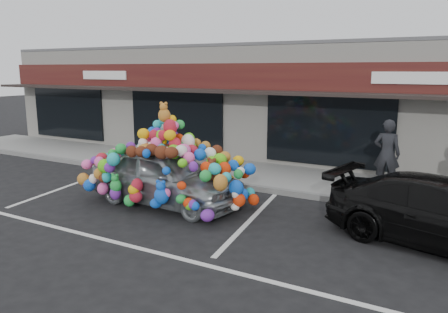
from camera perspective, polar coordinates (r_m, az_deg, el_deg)
The scene contains 10 objects.
ground at distance 11.40m, azimuth -9.82°, elevation -6.17°, with size 90.00×90.00×0.00m, color black.
shop_building at distance 18.25m, azimuth 6.97°, elevation 7.39°, with size 24.00×7.20×4.31m.
sidewalk at distance 14.58m, azimuth 0.09°, elevation -1.83°, with size 26.00×3.00×0.15m, color gray.
kerb at distance 13.33m, azimuth -3.06°, elevation -3.11°, with size 26.00×0.18×0.16m, color slate.
parking_stripe_left at distance 13.71m, azimuth -19.77°, elevation -3.67°, with size 0.12×4.40×0.01m, color silver.
parking_stripe_mid at distance 10.12m, azimuth 3.47°, elevation -8.27°, with size 0.12×4.40×0.01m, color silver.
lane_line at distance 8.54m, azimuth -9.07°, elevation -12.23°, with size 14.00×0.12×0.01m, color silver.
toy_car at distance 11.14m, azimuth -7.56°, elevation -1.83°, with size 3.02×4.54×2.59m.
black_sedan at distance 9.47m, azimuth 27.07°, elevation -6.73°, with size 4.57×1.86×1.33m, color black.
pedestrian_a at distance 12.81m, azimuth 20.50°, elevation 0.33°, with size 0.70×0.46×1.92m, color #222328.
Camera 1 is at (6.93, -8.39, 3.40)m, focal length 35.00 mm.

